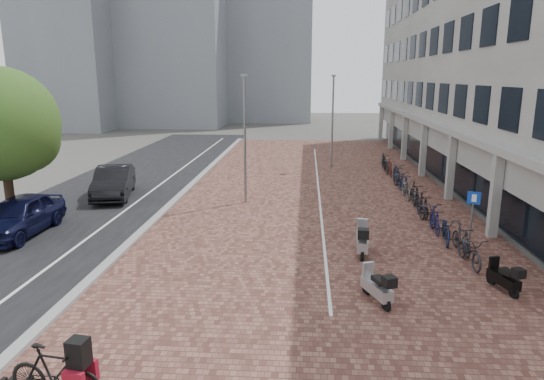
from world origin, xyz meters
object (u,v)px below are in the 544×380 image
(scooter_mid, at_px, (504,277))
(scooter_back, at_px, (377,285))
(scooter_front, at_px, (362,239))
(hero_bike, at_px, (56,373))
(car_dark, at_px, (114,182))
(parking_sign, at_px, (472,212))
(car_navy, at_px, (19,216))

(scooter_mid, height_order, scooter_back, scooter_back)
(scooter_front, bearing_deg, scooter_back, -85.06)
(hero_bike, distance_m, scooter_front, 10.84)
(car_dark, height_order, scooter_back, car_dark)
(car_dark, relative_size, scooter_front, 2.79)
(hero_bike, xyz_separation_m, scooter_front, (6.77, 8.47, -0.03))
(scooter_back, height_order, parking_sign, parking_sign)
(car_navy, xyz_separation_m, parking_sign, (17.37, -0.44, 0.63))
(scooter_front, height_order, scooter_back, scooter_front)
(scooter_front, height_order, scooter_mid, scooter_front)
(car_navy, bearing_deg, hero_bike, -55.87)
(hero_bike, bearing_deg, scooter_back, -46.41)
(car_navy, distance_m, scooter_front, 13.43)
(hero_bike, distance_m, parking_sign, 14.29)
(scooter_mid, distance_m, scooter_back, 3.93)
(car_dark, bearing_deg, hero_bike, -85.12)
(car_dark, xyz_separation_m, scooter_front, (12.05, -7.70, -0.20))
(car_navy, bearing_deg, scooter_back, -20.54)
(scooter_back, bearing_deg, scooter_mid, -7.61)
(scooter_front, distance_m, scooter_back, 3.73)
(hero_bike, height_order, scooter_front, hero_bike)
(car_navy, height_order, scooter_mid, car_navy)
(scooter_mid, height_order, parking_sign, parking_sign)
(car_navy, relative_size, scooter_front, 2.68)
(scooter_mid, distance_m, parking_sign, 3.77)
(car_navy, bearing_deg, scooter_mid, -13.16)
(scooter_front, bearing_deg, car_navy, 179.24)
(car_dark, relative_size, scooter_mid, 3.52)
(scooter_back, relative_size, parking_sign, 0.70)
(car_navy, relative_size, car_dark, 0.96)
(scooter_front, xyz_separation_m, parking_sign, (4.00, 0.89, 0.83))
(scooter_back, bearing_deg, car_navy, 137.16)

